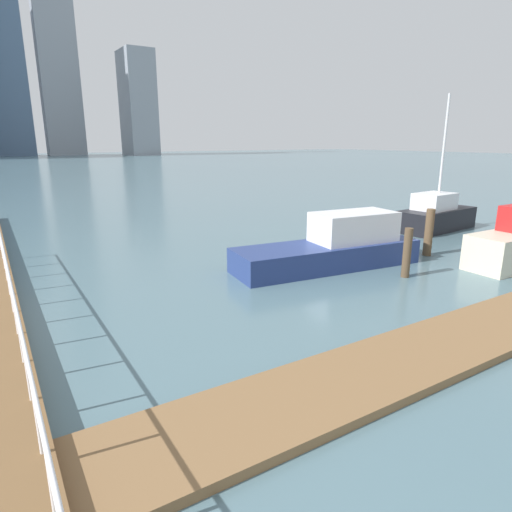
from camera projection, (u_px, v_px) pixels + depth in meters
The scene contains 10 objects.
ground_plane at pixel (87, 247), 18.50m from camera, with size 300.00×300.00×0.00m, color slate.
floating_dock at pixel (385, 368), 8.56m from camera, with size 12.82×2.00×0.18m, color olive.
boardwalk_railing at pixel (25, 353), 6.75m from camera, with size 0.06×23.11×1.08m.
dock_piling_1 at pixel (429, 232), 16.99m from camera, with size 0.32×0.32×1.85m, color brown.
dock_piling_2 at pixel (407, 253), 14.30m from camera, with size 0.27×0.27×1.66m, color brown.
moored_boat_1 at pixel (335, 247), 15.58m from camera, with size 7.06×2.70×1.92m.
moored_boat_2 at pixel (436, 215), 21.88m from camera, with size 4.78×2.20×6.56m.
skyline_tower_3 at pixel (1, 79), 119.35m from camera, with size 12.85×7.15×41.32m, color slate.
skyline_tower_4 at pixel (53, 19), 121.63m from camera, with size 10.50×6.39×74.35m, color #8C939E.
skyline_tower_5 at pixel (138, 104), 128.00m from camera, with size 8.17×11.58×29.45m, color #8C939E.
Camera 1 is at (-3.30, 0.93, 4.43)m, focal length 30.48 mm.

